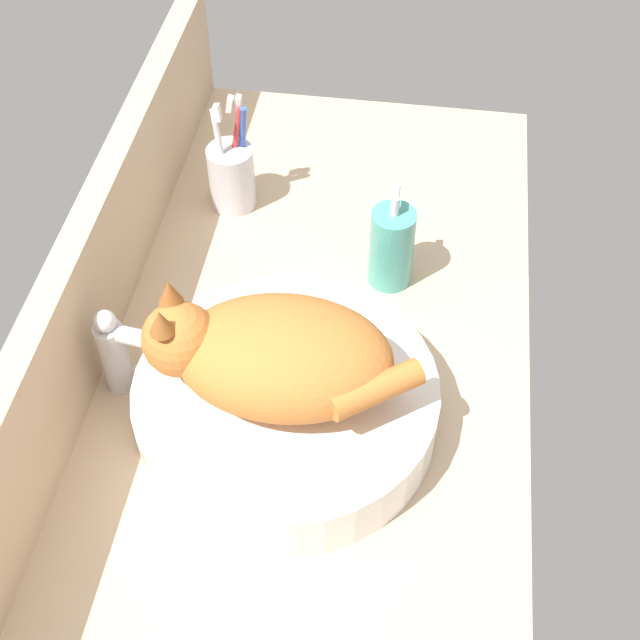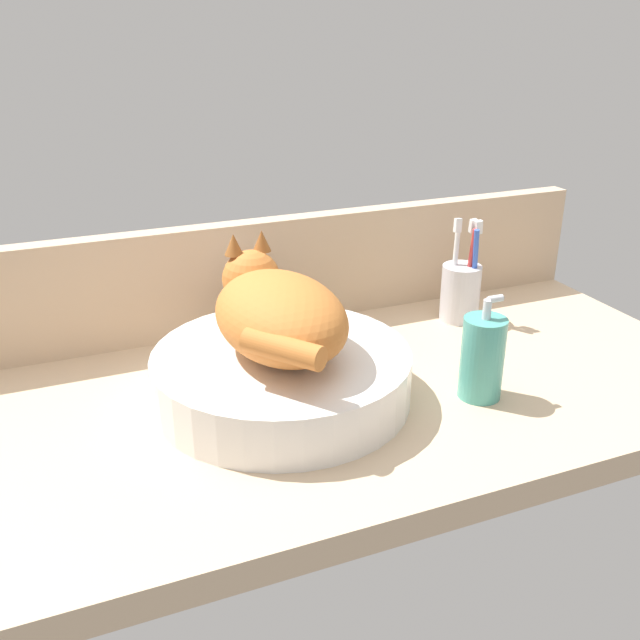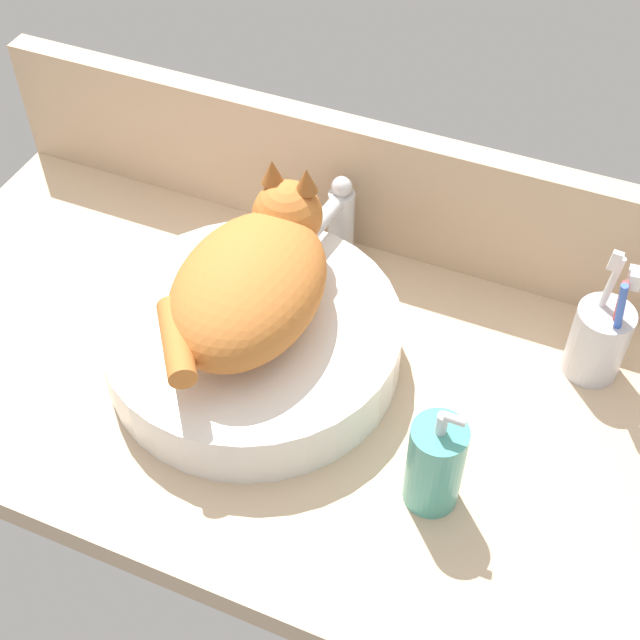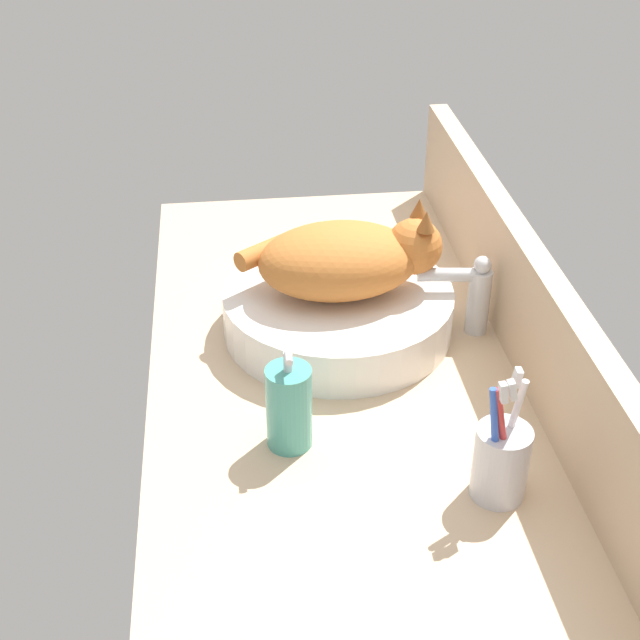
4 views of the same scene
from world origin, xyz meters
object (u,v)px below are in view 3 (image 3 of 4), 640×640
Objects in this scene: sink_basin at (253,340)px; soap_dispenser at (435,464)px; cat at (253,279)px; toothbrush_cup at (599,339)px; faucet at (337,220)px.

soap_dispenser reaches higher than sink_basin.
cat is 1.73× the size of toothbrush_cup.
faucet is at bearing 81.98° from cat.
soap_dispenser is (23.96, -31.10, -1.11)cm from faucet.
sink_basin is 2.69× the size of faucet.
sink_basin is 42.14cm from toothbrush_cup.
sink_basin is at bearing -159.03° from toothbrush_cup.
faucet is at bearing 82.83° from sink_basin.
toothbrush_cup is at bearing -9.14° from faucet.
cat is at bearing -160.84° from toothbrush_cup.
sink_basin is 2.37× the size of soap_dispenser.
soap_dispenser reaches higher than faucet.
toothbrush_cup is (39.31, 15.07, 1.84)cm from sink_basin.
toothbrush_cup is (39.44, 13.70, -7.61)cm from cat.
soap_dispenser is 28.24cm from toothbrush_cup.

